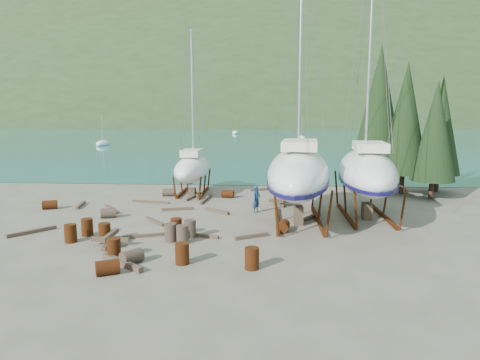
# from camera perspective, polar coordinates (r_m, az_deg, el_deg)

# --- Properties ---
(ground) EXTENTS (600.00, 600.00, 0.00)m
(ground) POSITION_cam_1_polar(r_m,az_deg,el_deg) (22.26, -2.02, -7.16)
(ground) COLOR #5B5547
(ground) RESTS_ON ground
(bay_water) EXTENTS (700.00, 700.00, 0.00)m
(bay_water) POSITION_cam_1_polar(r_m,az_deg,el_deg) (336.35, 3.47, 7.77)
(bay_water) COLOR #185D7B
(bay_water) RESTS_ON ground
(far_hill) EXTENTS (800.00, 360.00, 110.00)m
(far_hill) POSITION_cam_1_polar(r_m,az_deg,el_deg) (341.35, 3.48, 7.78)
(far_hill) COLOR #26371B
(far_hill) RESTS_ON ground
(far_house_left) EXTENTS (6.60, 5.60, 5.60)m
(far_house_left) POSITION_cam_1_polar(r_m,az_deg,el_deg) (220.28, -12.71, 7.78)
(far_house_left) COLOR beige
(far_house_left) RESTS_ON ground
(far_house_center) EXTENTS (6.60, 5.60, 5.60)m
(far_house_center) POSITION_cam_1_polar(r_m,az_deg,el_deg) (212.48, -2.20, 7.96)
(far_house_center) COLOR beige
(far_house_center) RESTS_ON ground
(far_house_right) EXTENTS (6.60, 5.60, 5.60)m
(far_house_right) POSITION_cam_1_polar(r_m,az_deg,el_deg) (213.13, 11.42, 7.79)
(far_house_right) COLOR beige
(far_house_right) RESTS_ON ground
(cypress_near_right) EXTENTS (3.60, 3.60, 10.00)m
(cypress_near_right) POSITION_cam_1_polar(r_m,az_deg,el_deg) (34.85, 21.21, 7.68)
(cypress_near_right) COLOR black
(cypress_near_right) RESTS_ON ground
(cypress_mid_right) EXTENTS (3.06, 3.06, 8.50)m
(cypress_mid_right) POSITION_cam_1_polar(r_m,az_deg,el_deg) (33.46, 24.60, 5.96)
(cypress_mid_right) COLOR black
(cypress_mid_right) RESTS_ON ground
(cypress_back_left) EXTENTS (4.14, 4.14, 11.50)m
(cypress_back_left) POSITION_cam_1_polar(r_m,az_deg,el_deg) (36.37, 18.06, 9.24)
(cypress_back_left) COLOR black
(cypress_back_left) RESTS_ON ground
(cypress_far_right) EXTENTS (3.24, 3.24, 9.00)m
(cypress_far_right) POSITION_cam_1_polar(r_m,az_deg,el_deg) (36.79, 25.18, 6.56)
(cypress_far_right) COLOR black
(cypress_far_right) RESTS_ON ground
(moored_boat_left) EXTENTS (2.00, 5.00, 6.05)m
(moored_boat_left) POSITION_cam_1_polar(r_m,az_deg,el_deg) (87.62, -17.82, 4.65)
(moored_boat_left) COLOR white
(moored_boat_left) RESTS_ON ground
(moored_boat_mid) EXTENTS (2.00, 5.00, 6.05)m
(moored_boat_mid) POSITION_cam_1_polar(r_m,az_deg,el_deg) (101.75, 8.24, 5.50)
(moored_boat_mid) COLOR white
(moored_boat_mid) RESTS_ON ground
(moored_boat_far) EXTENTS (2.00, 5.00, 6.05)m
(moored_boat_far) POSITION_cam_1_polar(r_m,az_deg,el_deg) (131.81, -0.63, 6.33)
(moored_boat_far) COLOR white
(moored_boat_far) RESTS_ON ground
(large_sailboat_near) EXTENTS (4.46, 11.74, 18.06)m
(large_sailboat_near) POSITION_cam_1_polar(r_m,az_deg,el_deg) (24.30, 7.82, 1.13)
(large_sailboat_near) COLOR white
(large_sailboat_near) RESTS_ON ground
(large_sailboat_far) EXTENTS (4.31, 11.08, 17.08)m
(large_sailboat_far) POSITION_cam_1_polar(r_m,az_deg,el_deg) (26.26, 16.53, 1.16)
(large_sailboat_far) COLOR white
(large_sailboat_far) RESTS_ON ground
(small_sailboat_shore) EXTENTS (2.42, 7.69, 12.29)m
(small_sailboat_shore) POSITION_cam_1_polar(r_m,az_deg,el_deg) (32.93, -6.34, 1.61)
(small_sailboat_shore) COLOR white
(small_sailboat_shore) RESTS_ON ground
(worker) EXTENTS (0.68, 0.75, 1.71)m
(worker) POSITION_cam_1_polar(r_m,az_deg,el_deg) (26.72, 2.20, -2.56)
(worker) COLOR navy
(worker) RESTS_ON ground
(drum_0) EXTENTS (0.58, 0.58, 0.88)m
(drum_0) POSITION_cam_1_polar(r_m,az_deg,el_deg) (21.92, -17.60, -6.64)
(drum_0) COLOR #51220E
(drum_0) RESTS_ON ground
(drum_1) EXTENTS (1.00, 1.05, 0.58)m
(drum_1) POSITION_cam_1_polar(r_m,az_deg,el_deg) (18.47, -14.24, -9.88)
(drum_1) COLOR #2D2823
(drum_1) RESTS_ON ground
(drum_2) EXTENTS (1.03, 0.85, 0.58)m
(drum_2) POSITION_cam_1_polar(r_m,az_deg,el_deg) (30.38, -24.03, -3.03)
(drum_2) COLOR #51220E
(drum_2) RESTS_ON ground
(drum_3) EXTENTS (0.58, 0.58, 0.88)m
(drum_3) POSITION_cam_1_polar(r_m,az_deg,el_deg) (17.98, -7.71, -9.70)
(drum_3) COLOR #51220E
(drum_3) RESTS_ON ground
(drum_4) EXTENTS (0.94, 0.68, 0.58)m
(drum_4) POSITION_cam_1_polar(r_m,az_deg,el_deg) (31.49, -1.63, -1.86)
(drum_4) COLOR #51220E
(drum_4) RESTS_ON ground
(drum_5) EXTENTS (0.58, 0.58, 0.88)m
(drum_5) POSITION_cam_1_polar(r_m,az_deg,el_deg) (21.68, -6.65, -6.45)
(drum_5) COLOR #2D2823
(drum_5) RESTS_ON ground
(drum_6) EXTENTS (0.72, 0.97, 0.58)m
(drum_6) POSITION_cam_1_polar(r_m,az_deg,el_deg) (22.66, 5.82, -6.15)
(drum_6) COLOR #51220E
(drum_6) RESTS_ON ground
(drum_7) EXTENTS (0.58, 0.58, 0.88)m
(drum_7) POSITION_cam_1_polar(r_m,az_deg,el_deg) (17.28, 1.59, -10.40)
(drum_7) COLOR #51220E
(drum_7) RESTS_ON ground
(drum_8) EXTENTS (0.58, 0.58, 0.88)m
(drum_8) POSITION_cam_1_polar(r_m,az_deg,el_deg) (23.14, -19.71, -5.93)
(drum_8) COLOR #51220E
(drum_8) RESTS_ON ground
(drum_9) EXTENTS (0.93, 0.65, 0.58)m
(drum_9) POSITION_cam_1_polar(r_m,az_deg,el_deg) (32.57, -9.50, -1.62)
(drum_9) COLOR #2D2823
(drum_9) RESTS_ON ground
(drum_10) EXTENTS (0.58, 0.58, 0.88)m
(drum_10) POSITION_cam_1_polar(r_m,az_deg,el_deg) (19.26, -16.48, -8.73)
(drum_10) COLOR #51220E
(drum_10) RESTS_ON ground
(drum_12) EXTENTS (1.05, 0.92, 0.58)m
(drum_12) POSITION_cam_1_polar(r_m,az_deg,el_deg) (17.50, -17.24, -11.07)
(drum_12) COLOR #51220E
(drum_12) RESTS_ON ground
(drum_13) EXTENTS (0.58, 0.58, 0.88)m
(drum_13) POSITION_cam_1_polar(r_m,az_deg,el_deg) (22.25, -21.66, -6.62)
(drum_13) COLOR #51220E
(drum_13) RESTS_ON ground
(drum_14) EXTENTS (0.58, 0.58, 0.88)m
(drum_14) POSITION_cam_1_polar(r_m,az_deg,el_deg) (22.09, -8.50, -6.19)
(drum_14) COLOR #51220E
(drum_14) RESTS_ON ground
(drum_15) EXTENTS (1.02, 0.83, 0.58)m
(drum_15) POSITION_cam_1_polar(r_m,az_deg,el_deg) (26.65, -17.13, -4.23)
(drum_15) COLOR #2D2823
(drum_15) RESTS_ON ground
(drum_16) EXTENTS (0.58, 0.58, 0.88)m
(drum_16) POSITION_cam_1_polar(r_m,az_deg,el_deg) (20.70, -7.68, -7.20)
(drum_16) COLOR #2D2823
(drum_16) RESTS_ON ground
(drum_17) EXTENTS (0.58, 0.58, 0.88)m
(drum_17) POSITION_cam_1_polar(r_m,az_deg,el_deg) (21.09, -9.23, -6.94)
(drum_17) COLOR #2D2823
(drum_17) RESTS_ON ground
(timber_0) EXTENTS (0.70, 2.93, 0.14)m
(timber_0) POSITION_cam_1_polar(r_m,az_deg,el_deg) (31.79, -6.22, -2.21)
(timber_0) COLOR brown
(timber_0) RESTS_ON ground
(timber_1) EXTENTS (1.22, 1.84, 0.19)m
(timber_1) POSITION_cam_1_polar(r_m,az_deg,el_deg) (25.79, 9.55, -4.83)
(timber_1) COLOR brown
(timber_1) RESTS_ON ground
(timber_2) EXTENTS (0.53, 2.02, 0.19)m
(timber_2) POSITION_cam_1_polar(r_m,az_deg,el_deg) (30.52, -20.47, -3.14)
(timber_2) COLOR brown
(timber_2) RESTS_ON ground
(timber_3) EXTENTS (2.92, 1.27, 0.15)m
(timber_3) POSITION_cam_1_polar(r_m,az_deg,el_deg) (22.11, -13.83, -7.33)
(timber_3) COLOR brown
(timber_3) RESTS_ON ground
(timber_4) EXTENTS (2.02, 0.70, 0.17)m
(timber_4) POSITION_cam_1_polar(r_m,az_deg,el_deg) (27.75, -8.31, -3.85)
(timber_4) COLOR brown
(timber_4) RESTS_ON ground
(timber_5) EXTENTS (2.96, 1.18, 0.16)m
(timber_5) POSITION_cam_1_polar(r_m,az_deg,el_deg) (22.01, -6.53, -7.18)
(timber_5) COLOR brown
(timber_5) RESTS_ON ground
(timber_6) EXTENTS (1.87, 0.94, 0.19)m
(timber_6) POSITION_cam_1_polar(r_m,az_deg,el_deg) (34.52, 3.02, -1.25)
(timber_6) COLOR brown
(timber_6) RESTS_ON ground
(timber_7) EXTENTS (1.67, 1.06, 0.17)m
(timber_7) POSITION_cam_1_polar(r_m,az_deg,el_deg) (21.48, 1.56, -7.52)
(timber_7) COLOR brown
(timber_7) RESTS_ON ground
(timber_8) EXTENTS (1.71, 1.38, 0.19)m
(timber_8) POSITION_cam_1_polar(r_m,az_deg,el_deg) (26.88, -3.12, -4.16)
(timber_8) COLOR brown
(timber_8) RESTS_ON ground
(timber_9) EXTENTS (0.74, 2.66, 0.15)m
(timber_9) POSITION_cam_1_polar(r_m,az_deg,el_deg) (31.96, -5.75, -2.14)
(timber_9) COLOR brown
(timber_9) RESTS_ON ground
(timber_10) EXTENTS (0.46, 3.11, 0.16)m
(timber_10) POSITION_cam_1_polar(r_m,az_deg,el_deg) (30.65, -4.54, -2.58)
(timber_10) COLOR brown
(timber_10) RESTS_ON ground
(timber_12) EXTENTS (1.50, 1.70, 0.17)m
(timber_12) POSITION_cam_1_polar(r_m,az_deg,el_deg) (24.86, -11.31, -5.42)
(timber_12) COLOR brown
(timber_12) RESTS_ON ground
(timber_14) EXTENTS (1.72, 2.05, 0.18)m
(timber_14) POSITION_cam_1_polar(r_m,az_deg,el_deg) (24.75, -25.98, -6.20)
(timber_14) COLOR brown
(timber_14) RESTS_ON ground
(timber_15) EXTENTS (2.72, 0.63, 0.15)m
(timber_15) POSITION_cam_1_polar(r_m,az_deg,el_deg) (30.36, -11.80, -2.87)
(timber_15) COLOR brown
(timber_15) RESTS_ON ground
(timber_16) EXTENTS (2.23, 1.83, 0.23)m
(timber_16) POSITION_cam_1_polar(r_m,az_deg,el_deg) (18.41, -15.46, -10.58)
(timber_16) COLOR brown
(timber_16) RESTS_ON ground
(timber_17) EXTENTS (1.66, 2.17, 0.16)m
(timber_17) POSITION_cam_1_polar(r_m,az_deg,el_deg) (28.66, -16.77, -3.74)
(timber_17) COLOR brown
(timber_17) RESTS_ON ground
(timber_pile_fore) EXTENTS (1.80, 1.80, 0.60)m
(timber_pile_fore) POSITION_cam_1_polar(r_m,az_deg,el_deg) (21.11, -16.91, -7.59)
(timber_pile_fore) COLOR brown
(timber_pile_fore) RESTS_ON ground
(timber_pile_aft) EXTENTS (1.80, 1.80, 0.60)m
(timber_pile_aft) POSITION_cam_1_polar(r_m,az_deg,el_deg) (29.09, 5.61, -2.78)
(timber_pile_aft) COLOR brown
(timber_pile_aft) RESTS_ON ground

